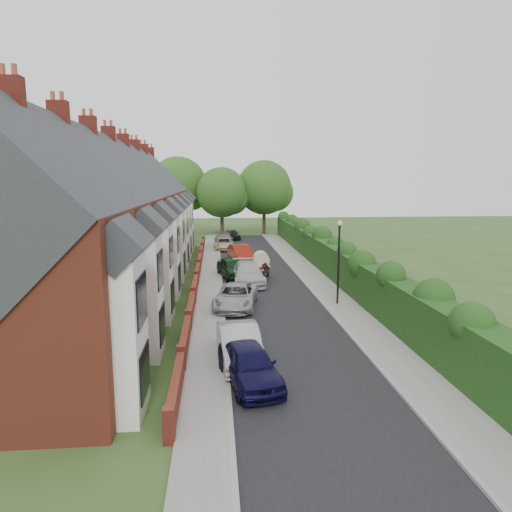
{
  "coord_description": "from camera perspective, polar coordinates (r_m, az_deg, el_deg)",
  "views": [
    {
      "loc": [
        -3.93,
        -22.32,
        7.52
      ],
      "look_at": [
        -1.07,
        9.53,
        2.2
      ],
      "focal_mm": 32.0,
      "sensor_mm": 36.0,
      "label": 1
    }
  ],
  "objects": [
    {
      "name": "car_white",
      "position": [
        33.42,
        -1.03,
        -2.18
      ],
      "size": [
        2.37,
        5.49,
        1.58
      ],
      "primitive_type": "imported",
      "rotation": [
        0.0,
        0.0,
        0.03
      ],
      "color": "#B8B8B8",
      "rests_on": "ground"
    },
    {
      "name": "car_grey",
      "position": [
        52.16,
        -4.07,
        1.99
      ],
      "size": [
        2.2,
        5.34,
        1.55
      ],
      "primitive_type": "imported",
      "rotation": [
        0.0,
        0.0,
        0.01
      ],
      "color": "slate",
      "rests_on": "ground"
    },
    {
      "name": "garden_wall_row",
      "position": [
        33.11,
        -7.48,
        -2.95
      ],
      "size": [
        0.35,
        40.35,
        1.1
      ],
      "color": "maroon",
      "rests_on": "ground"
    },
    {
      "name": "car_green",
      "position": [
        35.58,
        -2.91,
        -1.47
      ],
      "size": [
        2.82,
        4.91,
        1.57
      ],
      "primitive_type": "imported",
      "rotation": [
        0.0,
        0.0,
        0.22
      ],
      "color": "black",
      "rests_on": "ground"
    },
    {
      "name": "hedge",
      "position": [
        35.1,
        10.36,
        -0.42
      ],
      "size": [
        2.1,
        58.0,
        2.85
      ],
      "color": "#143310",
      "rests_on": "ground"
    },
    {
      "name": "terrace_row",
      "position": [
        33.18,
        -17.22,
        3.75
      ],
      "size": [
        9.05,
        40.5,
        11.5
      ],
      "color": "maroon",
      "rests_on": "ground"
    },
    {
      "name": "kerb_hedge_side",
      "position": [
        34.75,
        5.75,
        -2.99
      ],
      "size": [
        0.18,
        58.0,
        0.13
      ],
      "primitive_type": "cube",
      "color": "gray",
      "rests_on": "ground"
    },
    {
      "name": "kerb_house_side",
      "position": [
        34.14,
        -4.37,
        -3.19
      ],
      "size": [
        0.18,
        58.0,
        0.13
      ],
      "primitive_type": "cube",
      "color": "gray",
      "rests_on": "ground"
    },
    {
      "name": "car_beige",
      "position": [
        50.2,
        -4.02,
        1.54
      ],
      "size": [
        2.18,
        4.62,
        1.28
      ],
      "primitive_type": "imported",
      "rotation": [
        0.0,
        0.0,
        0.01
      ],
      "color": "beige",
      "rests_on": "ground"
    },
    {
      "name": "lamppost",
      "position": [
        27.64,
        10.31,
        0.5
      ],
      "size": [
        0.32,
        0.32,
        5.16
      ],
      "color": "black",
      "rests_on": "ground"
    },
    {
      "name": "car_black",
      "position": [
        58.74,
        -2.97,
        2.7
      ],
      "size": [
        2.29,
        3.98,
        1.27
      ],
      "primitive_type": "imported",
      "rotation": [
        0.0,
        0.0,
        0.22
      ],
      "color": "black",
      "rests_on": "ground"
    },
    {
      "name": "pavement_hedge_side",
      "position": [
        34.96,
        7.44,
        -2.95
      ],
      "size": [
        2.2,
        58.0,
        0.12
      ],
      "primitive_type": "cube",
      "color": "gray",
      "rests_on": "ground"
    },
    {
      "name": "car_silver_b",
      "position": [
        27.27,
        -2.52,
        -5.05
      ],
      "size": [
        3.16,
        5.35,
        1.4
      ],
      "primitive_type": "imported",
      "rotation": [
        0.0,
        0.0,
        -0.18
      ],
      "color": "#A1A3A8",
      "rests_on": "ground"
    },
    {
      "name": "tree_far_right",
      "position": [
        64.82,
        1.37,
        8.38
      ],
      "size": [
        7.98,
        7.6,
        10.31
      ],
      "color": "#332316",
      "rests_on": "ground"
    },
    {
      "name": "tree_far_left",
      "position": [
        62.43,
        -4.0,
        7.76
      ],
      "size": [
        7.14,
        6.8,
        9.29
      ],
      "color": "#332316",
      "rests_on": "ground"
    },
    {
      "name": "road",
      "position": [
        34.32,
        0.73,
        -3.19
      ],
      "size": [
        6.0,
        58.0,
        0.02
      ],
      "primitive_type": "cube",
      "color": "black",
      "rests_on": "ground"
    },
    {
      "name": "car_navy",
      "position": [
        17.46,
        -0.85,
        -13.39
      ],
      "size": [
        2.61,
        4.65,
        1.49
      ],
      "primitive_type": "imported",
      "rotation": [
        0.0,
        0.0,
        0.2
      ],
      "color": "black",
      "rests_on": "ground"
    },
    {
      "name": "horse_cart",
      "position": [
        35.39,
        0.63,
        -0.86
      ],
      "size": [
        1.3,
        2.88,
        2.08
      ],
      "color": "black",
      "rests_on": "ground"
    },
    {
      "name": "car_silver_a",
      "position": [
        19.36,
        -2.09,
        -10.98
      ],
      "size": [
        1.96,
        4.76,
        1.53
      ],
      "primitive_type": "imported",
      "rotation": [
        0.0,
        0.0,
        0.07
      ],
      "color": "#A7A6AB",
      "rests_on": "ground"
    },
    {
      "name": "tree_far_back",
      "position": [
        65.56,
        -9.31,
        8.53
      ],
      "size": [
        8.4,
        8.0,
        10.82
      ],
      "color": "#332316",
      "rests_on": "ground"
    },
    {
      "name": "ground",
      "position": [
        23.88,
        4.67,
        -8.95
      ],
      "size": [
        140.0,
        140.0,
        0.0
      ],
      "primitive_type": "plane",
      "color": "#2D4C1E",
      "rests_on": "ground"
    },
    {
      "name": "car_red",
      "position": [
        42.41,
        -1.92,
        0.31
      ],
      "size": [
        2.5,
        5.01,
        1.58
      ],
      "primitive_type": "imported",
      "rotation": [
        0.0,
        0.0,
        0.18
      ],
      "color": "maroon",
      "rests_on": "ground"
    },
    {
      "name": "pavement_house_side",
      "position": [
        34.14,
        -5.72,
        -3.22
      ],
      "size": [
        1.7,
        58.0,
        0.12
      ],
      "primitive_type": "cube",
      "color": "gray",
      "rests_on": "ground"
    },
    {
      "name": "horse",
      "position": [
        33.67,
        0.94,
        -2.2
      ],
      "size": [
        0.99,
        1.8,
        1.45
      ],
      "primitive_type": "imported",
      "rotation": [
        0.0,
        0.0,
        3.02
      ],
      "color": "#47291A",
      "rests_on": "ground"
    }
  ]
}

